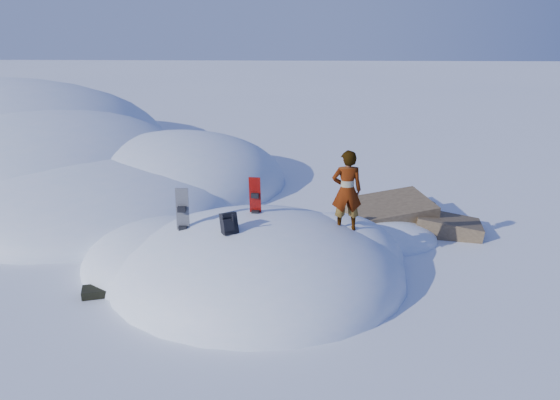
{
  "coord_description": "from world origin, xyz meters",
  "views": [
    {
      "loc": [
        0.86,
        -11.62,
        5.99
      ],
      "look_at": [
        0.51,
        0.3,
        1.85
      ],
      "focal_mm": 35.0,
      "sensor_mm": 36.0,
      "label": 1
    }
  ],
  "objects_px": {
    "snowboard_red": "(255,206)",
    "person": "(347,191)",
    "backpack": "(229,223)",
    "snowboard_dark": "(183,221)"
  },
  "relations": [
    {
      "from": "snowboard_dark",
      "to": "person",
      "type": "bearing_deg",
      "value": 6.66
    },
    {
      "from": "snowboard_red",
      "to": "snowboard_dark",
      "type": "xyz_separation_m",
      "value": [
        -1.61,
        -0.61,
        -0.16
      ]
    },
    {
      "from": "backpack",
      "to": "person",
      "type": "height_order",
      "value": "person"
    },
    {
      "from": "snowboard_dark",
      "to": "backpack",
      "type": "height_order",
      "value": "snowboard_dark"
    },
    {
      "from": "snowboard_red",
      "to": "backpack",
      "type": "xyz_separation_m",
      "value": [
        -0.49,
        -1.13,
        -0.01
      ]
    },
    {
      "from": "snowboard_red",
      "to": "snowboard_dark",
      "type": "relative_size",
      "value": 0.94
    },
    {
      "from": "backpack",
      "to": "snowboard_red",
      "type": "bearing_deg",
      "value": 38.52
    },
    {
      "from": "snowboard_red",
      "to": "person",
      "type": "height_order",
      "value": "person"
    },
    {
      "from": "snowboard_red",
      "to": "backpack",
      "type": "height_order",
      "value": "snowboard_red"
    },
    {
      "from": "snowboard_red",
      "to": "person",
      "type": "relative_size",
      "value": 0.77
    }
  ]
}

